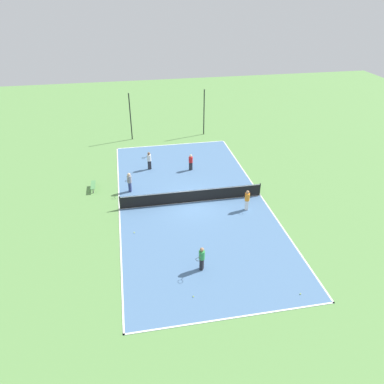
{
  "coord_description": "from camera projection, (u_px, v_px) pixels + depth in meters",
  "views": [
    {
      "loc": [
        -4.57,
        -24.29,
        15.2
      ],
      "look_at": [
        0.0,
        0.0,
        0.9
      ],
      "focal_mm": 35.0,
      "sensor_mm": 36.0,
      "label": 1
    }
  ],
  "objects": [
    {
      "name": "fence_post_back_right",
      "position": [
        204.0,
        112.0,
        40.2
      ],
      "size": [
        0.12,
        0.12,
        4.96
      ],
      "color": "black",
      "rests_on": "ground_plane"
    },
    {
      "name": "tennis_ball_near_net",
      "position": [
        300.0,
        294.0,
        20.55
      ],
      "size": [
        0.07,
        0.07,
        0.07
      ],
      "primitive_type": "sphere",
      "color": "#CCE033",
      "rests_on": "court_surface"
    },
    {
      "name": "court_surface",
      "position": [
        192.0,
        202.0,
        29.0
      ],
      "size": [
        11.23,
        23.21,
        0.02
      ],
      "color": "#4C729E",
      "rests_on": "ground_plane"
    },
    {
      "name": "bench",
      "position": [
        93.0,
        185.0,
        30.52
      ],
      "size": [
        0.36,
        1.49,
        0.45
      ],
      "rotation": [
        0.0,
        0.0,
        1.57
      ],
      "color": "#4C8C4C",
      "rests_on": "ground_plane"
    },
    {
      "name": "player_near_white",
      "position": [
        149.0,
        160.0,
        33.42
      ],
      "size": [
        0.98,
        0.73,
        1.66
      ],
      "rotation": [
        0.0,
        0.0,
        3.62
      ],
      "color": "black",
      "rests_on": "court_surface"
    },
    {
      "name": "player_coach_red",
      "position": [
        191.0,
        161.0,
        33.35
      ],
      "size": [
        0.49,
        0.49,
        1.5
      ],
      "rotation": [
        0.0,
        0.0,
        0.53
      ],
      "color": "black",
      "rests_on": "court_surface"
    },
    {
      "name": "player_center_orange",
      "position": [
        247.0,
        199.0,
        27.55
      ],
      "size": [
        0.99,
        0.56,
        1.64
      ],
      "rotation": [
        0.0,
        0.0,
        6.02
      ],
      "color": "white",
      "rests_on": "court_surface"
    },
    {
      "name": "player_baseline_gray",
      "position": [
        129.0,
        181.0,
        29.9
      ],
      "size": [
        0.61,
        0.99,
        1.67
      ],
      "rotation": [
        0.0,
        0.0,
        4.39
      ],
      "color": "navy",
      "rests_on": "court_surface"
    },
    {
      "name": "tennis_ball_midcourt",
      "position": [
        193.0,
        296.0,
        20.38
      ],
      "size": [
        0.07,
        0.07,
        0.07
      ],
      "primitive_type": "sphere",
      "color": "#CCE033",
      "rests_on": "court_surface"
    },
    {
      "name": "tennis_ball_far_baseline",
      "position": [
        134.0,
        233.0,
        25.46
      ],
      "size": [
        0.07,
        0.07,
        0.07
      ],
      "primitive_type": "sphere",
      "color": "#CCE033",
      "rests_on": "court_surface"
    },
    {
      "name": "tennis_net",
      "position": [
        192.0,
        196.0,
        28.72
      ],
      "size": [
        11.03,
        0.1,
        1.07
      ],
      "color": "black",
      "rests_on": "court_surface"
    },
    {
      "name": "player_far_green",
      "position": [
        202.0,
        257.0,
        21.87
      ],
      "size": [
        0.78,
        0.97,
        1.6
      ],
      "rotation": [
        0.0,
        0.0,
        4.15
      ],
      "color": "black",
      "rests_on": "court_surface"
    },
    {
      "name": "fence_post_back_left",
      "position": [
        130.0,
        117.0,
        38.95
      ],
      "size": [
        0.12,
        0.12,
        4.96
      ],
      "color": "black",
      "rests_on": "ground_plane"
    },
    {
      "name": "ground_plane",
      "position": [
        192.0,
        202.0,
        29.0
      ],
      "size": [
        80.0,
        80.0,
        0.0
      ],
      "primitive_type": "plane",
      "color": "#60934C"
    }
  ]
}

